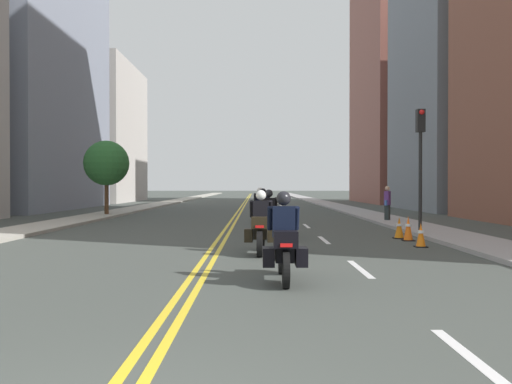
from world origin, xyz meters
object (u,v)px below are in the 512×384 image
motorcycle_4 (260,208)px  traffic_cone_2 (400,228)px  traffic_cone_0 (422,235)px  pedestrian_0 (388,204)px  traffic_light_near (421,147)px  street_tree_0 (107,163)px  traffic_cone_1 (409,229)px  motorcycle_1 (261,228)px  motorcycle_3 (264,212)px  motorcycle_2 (270,218)px  motorcycle_0 (285,245)px

motorcycle_4 → traffic_cone_2: 9.79m
traffic_cone_0 → pedestrian_0: (1.51, 10.27, 0.54)m
traffic_light_near → street_tree_0: traffic_light_near is taller
traffic_cone_1 → street_tree_0: 19.28m
traffic_light_near → pedestrian_0: traffic_light_near is taller
motorcycle_1 → traffic_cone_0: bearing=20.8°
motorcycle_3 → pedestrian_0: pedestrian_0 is taller
motorcycle_4 → pedestrian_0: bearing=-8.5°
motorcycle_2 → pedestrian_0: pedestrian_0 is taller
traffic_cone_2 → pedestrian_0: 7.91m
traffic_cone_0 → traffic_light_near: traffic_light_near is taller
motorcycle_3 → traffic_light_near: (5.48, -2.83, 2.42)m
traffic_cone_1 → traffic_light_near: bearing=65.2°
motorcycle_2 → traffic_light_near: 6.06m
motorcycle_0 → traffic_cone_0: size_ratio=3.18×
motorcycle_0 → pedestrian_0: bearing=70.3°
motorcycle_3 → pedestrian_0: (5.81, 3.40, 0.23)m
traffic_cone_0 → traffic_cone_1: 1.78m
motorcycle_1 → motorcycle_2: 3.94m
motorcycle_2 → traffic_cone_1: size_ratio=2.76×
motorcycle_0 → pedestrian_0: size_ratio=1.27×
traffic_cone_2 → street_tree_0: size_ratio=0.16×
motorcycle_1 → pedestrian_0: pedestrian_0 is taller
traffic_cone_2 → street_tree_0: bearing=134.7°
motorcycle_1 → traffic_cone_0: motorcycle_1 is taller
traffic_cone_1 → street_tree_0: street_tree_0 is taller
traffic_light_near → pedestrian_0: 6.61m
traffic_cone_1 → traffic_cone_2: traffic_cone_1 is taller
motorcycle_4 → street_tree_0: (-8.57, 4.45, 2.32)m
motorcycle_0 → motorcycle_1: (-0.37, 4.05, -0.02)m
traffic_cone_1 → street_tree_0: bearing=133.3°
motorcycle_1 → traffic_light_near: size_ratio=0.52×
motorcycle_1 → motorcycle_4: size_ratio=1.02×
traffic_cone_2 → traffic_light_near: size_ratio=0.16×
traffic_cone_0 → traffic_cone_2: (0.05, 2.51, 0.01)m
motorcycle_1 → street_tree_0: street_tree_0 is taller
motorcycle_0 → traffic_cone_1: bearing=59.7°
traffic_cone_0 → traffic_light_near: bearing=73.7°
street_tree_0 → traffic_cone_1: bearing=-46.7°
motorcycle_0 → motorcycle_1: 4.07m
motorcycle_4 → street_tree_0: 9.93m
motorcycle_1 → motorcycle_3: bearing=91.4°
motorcycle_1 → traffic_cone_0: size_ratio=3.36×
motorcycle_1 → motorcycle_4: motorcycle_4 is taller
motorcycle_3 → pedestrian_0: 6.73m
motorcycle_3 → traffic_light_near: traffic_light_near is taller
motorcycle_1 → traffic_cone_2: size_ratio=3.26×
traffic_cone_0 → traffic_cone_1: size_ratio=0.88×
motorcycle_2 → motorcycle_4: 8.77m
traffic_cone_2 → pedestrian_0: bearing=79.3°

